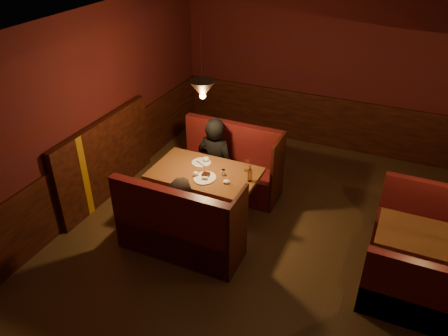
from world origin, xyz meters
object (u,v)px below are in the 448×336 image
at_px(main_bench_near, 179,233).
at_px(second_bench_near, 421,301).
at_px(main_table, 206,183).
at_px(diner_a, 215,148).
at_px(diner_b, 183,204).
at_px(main_bench_far, 231,170).
at_px(second_bench_far, 427,227).
at_px(second_table, 426,248).

xyz_separation_m(main_bench_near, second_bench_near, (2.99, 0.15, -0.07)).
xyz_separation_m(main_table, diner_a, (-0.14, 0.62, 0.23)).
distance_m(main_table, diner_b, 0.69).
xyz_separation_m(main_bench_far, second_bench_far, (2.99, -0.16, -0.07)).
height_order(main_table, second_table, main_table).
xyz_separation_m(main_bench_far, diner_b, (-0.02, -1.55, 0.34)).
xyz_separation_m(main_bench_far, second_bench_near, (2.99, -1.57, -0.07)).
bearing_deg(main_table, second_table, -0.16).
xyz_separation_m(second_table, second_bench_near, (0.03, -0.70, -0.20)).
distance_m(main_bench_far, diner_b, 1.58).
relative_size(main_table, second_table, 1.29).
distance_m(second_table, diner_b, 3.06).
bearing_deg(diner_b, main_bench_near, -88.07).
xyz_separation_m(second_table, diner_a, (-3.12, 0.63, 0.36)).
distance_m(main_bench_far, second_table, 3.09).
bearing_deg(second_table, main_bench_near, -163.91).
distance_m(second_bench_far, diner_b, 3.33).
xyz_separation_m(main_bench_near, second_table, (2.96, 0.85, 0.13)).
bearing_deg(second_bench_far, main_table, -166.95).
height_order(main_bench_far, second_bench_near, main_bench_far).
distance_m(diner_a, diner_b, 1.33).
height_order(main_bench_far, second_table, main_bench_far).
bearing_deg(diner_b, second_bench_far, 21.59).
relative_size(main_bench_far, second_table, 1.41).
bearing_deg(second_bench_near, second_bench_far, 90.00).
xyz_separation_m(second_bench_far, diner_a, (-3.14, -0.07, 0.56)).
bearing_deg(main_bench_near, second_bench_near, 2.86).
height_order(second_bench_near, diner_b, diner_b).
relative_size(main_table, main_bench_far, 0.91).
xyz_separation_m(main_table, diner_b, (0.00, -0.69, 0.08)).
relative_size(second_bench_near, diner_b, 0.92).
relative_size(main_bench_far, diner_a, 0.98).
bearing_deg(main_bench_near, second_table, 16.09).
distance_m(main_bench_far, main_bench_near, 1.72).
bearing_deg(second_table, main_table, 179.84).
bearing_deg(second_table, second_bench_far, 87.80).
bearing_deg(diner_a, second_table, 173.01).
xyz_separation_m(diner_a, diner_b, (0.14, -1.31, -0.15)).
bearing_deg(diner_a, second_bench_far, -174.21).
bearing_deg(diner_a, main_table, 107.10).
height_order(main_bench_far, diner_a, diner_a).
bearing_deg(main_bench_far, main_table, -91.20).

